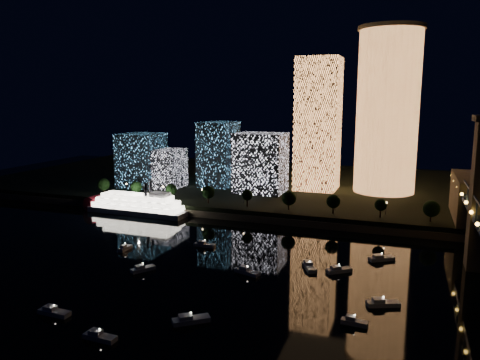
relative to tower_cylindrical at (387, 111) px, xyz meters
The scene contains 10 objects.
ground 157.29m from the tower_cylindrical, 100.78° to the right, with size 520.00×520.00×0.00m, color black.
far_bank 55.43m from the tower_cylindrical, 155.04° to the left, with size 420.00×160.00×5.00m, color black.
seawall 84.96m from the tower_cylindrical, 113.30° to the right, with size 420.00×6.00×3.00m, color #6B5E4C.
tower_cylindrical is the anchor object (origin of this frame).
tower_rectangular 36.85m from the tower_cylindrical, behind, with size 22.63×22.63×72.00m, color #EE924C.
midrise_blocks 104.45m from the tower_cylindrical, 166.91° to the right, with size 93.45×41.16×36.86m.
riverboat 140.17m from the tower_cylindrical, 147.71° to the right, with size 54.77×13.10×16.40m.
motorboats 147.69m from the tower_cylindrical, 103.62° to the right, with size 97.91×83.33×2.78m.
esplanade_trees 90.29m from the tower_cylindrical, 133.91° to the right, with size 166.77×6.93×8.97m.
street_lamps 90.61m from the tower_cylindrical, 139.48° to the right, with size 132.70×0.70×5.65m.
Camera 1 is at (39.73, -114.50, 55.30)m, focal length 35.00 mm.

